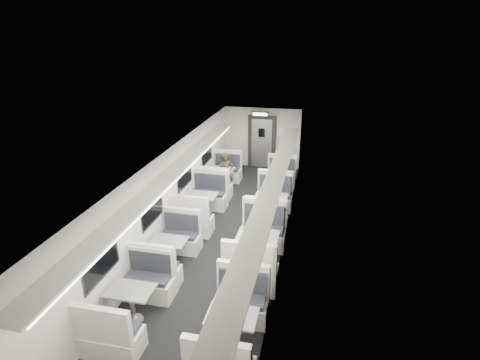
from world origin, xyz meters
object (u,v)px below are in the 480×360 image
at_px(booth_right_a, 279,183).
at_px(booth_right_d, 232,332).
at_px(booth_left_b, 201,207).
at_px(booth_left_c, 170,253).
at_px(booth_right_c, 257,250).
at_px(vestibule_door, 262,142).
at_px(booth_left_a, 222,178).
at_px(booth_right_b, 271,208).
at_px(passenger, 226,173).
at_px(exit_sign, 260,114).
at_px(booth_left_d, 132,305).

xyz_separation_m(booth_right_a, booth_right_d, (0.00, -6.85, 0.01)).
bearing_deg(booth_right_a, booth_left_b, -130.76).
xyz_separation_m(booth_left_c, booth_right_c, (2.00, 0.48, 0.06)).
height_order(booth_right_a, vestibule_door, vestibule_door).
relative_size(booth_left_a, booth_left_b, 0.93).
relative_size(booth_right_d, vestibule_door, 1.00).
distance_m(booth_left_a, booth_right_c, 4.76).
height_order(booth_right_b, booth_right_c, booth_right_c).
height_order(passenger, exit_sign, exit_sign).
xyz_separation_m(booth_left_b, booth_right_b, (2.00, 0.32, 0.00)).
bearing_deg(exit_sign, passenger, -108.47).
bearing_deg(booth_right_c, passenger, 113.99).
relative_size(booth_left_d, passenger, 1.47).
height_order(booth_left_c, booth_left_d, booth_left_d).
distance_m(booth_left_a, booth_left_d, 6.64).
bearing_deg(booth_left_a, booth_right_c, -65.15).
xyz_separation_m(booth_left_d, booth_right_b, (2.00, 4.59, 0.03)).
bearing_deg(booth_left_a, booth_left_d, -90.00).
relative_size(booth_left_b, booth_right_a, 1.08).
distance_m(passenger, exit_sign, 2.90).
distance_m(booth_right_c, exit_sign, 6.64).
xyz_separation_m(booth_right_b, booth_right_d, (0.00, -4.85, -0.02)).
bearing_deg(booth_left_a, exit_sign, 63.12).
bearing_deg(booth_right_b, vestibule_door, 102.51).
xyz_separation_m(booth_left_c, vestibule_door, (1.00, 7.26, 0.68)).
xyz_separation_m(booth_left_a, booth_right_d, (2.00, -6.89, 0.00)).
xyz_separation_m(booth_left_a, passenger, (0.23, -0.34, 0.33)).
height_order(booth_right_c, exit_sign, exit_sign).
bearing_deg(booth_right_c, booth_left_d, -130.78).
bearing_deg(booth_left_d, booth_left_a, 90.00).
relative_size(booth_right_b, vestibule_door, 1.06).
bearing_deg(booth_left_c, booth_right_c, 13.46).
bearing_deg(booth_left_c, booth_left_b, 90.00).
xyz_separation_m(booth_right_c, passenger, (-1.77, 3.98, 0.29)).
height_order(booth_left_b, vestibule_door, vestibule_door).
distance_m(booth_left_d, booth_right_a, 6.89).
xyz_separation_m(booth_left_d, booth_right_d, (2.00, -0.26, 0.00)).
distance_m(booth_left_c, booth_right_a, 5.16).
relative_size(booth_left_a, booth_left_c, 1.04).
relative_size(booth_right_a, booth_right_d, 0.98).
bearing_deg(booth_left_d, booth_right_c, 49.22).
height_order(booth_right_d, vestibule_door, vestibule_door).
distance_m(booth_left_b, booth_right_c, 2.80).
bearing_deg(booth_right_c, booth_left_c, -166.54).
relative_size(booth_right_c, vestibule_door, 1.11).
distance_m(booth_left_a, exit_sign, 2.92).
relative_size(booth_left_b, booth_right_b, 1.00).
relative_size(booth_left_a, booth_left_d, 1.00).
bearing_deg(booth_left_c, booth_right_d, -46.38).
height_order(vestibule_door, exit_sign, exit_sign).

